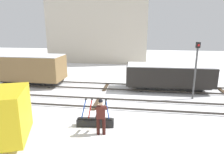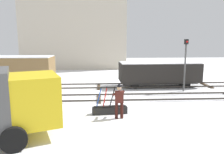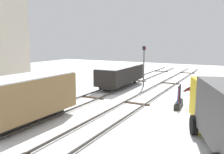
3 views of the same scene
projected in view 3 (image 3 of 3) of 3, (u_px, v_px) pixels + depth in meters
ground_plane at (136, 104)px, 16.08m from camera, size 60.00×60.00×0.00m
track_main_line at (136, 102)px, 16.07m from camera, size 44.00×1.94×0.18m
track_siding_near at (93, 97)px, 17.72m from camera, size 44.00×1.94×0.18m
switch_lever_frame at (179, 103)px, 15.24m from camera, size 1.82×0.50×1.44m
rail_worker at (191, 93)px, 15.18m from camera, size 0.57×0.64×1.69m
signal_post at (144, 62)px, 21.98m from camera, size 0.24×0.32×3.77m
freight_car_far_end at (121, 75)px, 21.74m from camera, size 6.33×2.20×1.97m
freight_car_near_switch at (27, 96)px, 12.15m from camera, size 5.28×2.37×2.48m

